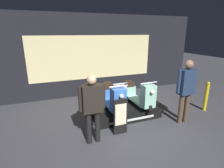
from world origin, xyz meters
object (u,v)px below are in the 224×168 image
(scooter_display_right, at_px, (137,94))
(scooter_backrow_1, at_px, (113,93))
(scooter_backrow_0, at_px, (93,96))
(scooter_display_left, at_px, (111,98))
(person_right_browsing, at_px, (186,86))
(price_sign_board, at_px, (121,117))
(street_bollard, at_px, (206,96))
(person_left_browsing, at_px, (92,104))

(scooter_display_right, distance_m, scooter_backrow_1, 1.17)
(scooter_display_right, bearing_deg, scooter_backrow_0, 138.01)
(scooter_display_left, height_order, scooter_backrow_1, scooter_display_left)
(scooter_display_left, relative_size, person_right_browsing, 0.93)
(scooter_display_left, bearing_deg, price_sign_board, -94.57)
(person_right_browsing, xyz_separation_m, street_bollard, (1.28, 0.39, -0.60))
(scooter_display_left, xyz_separation_m, person_right_browsing, (1.84, -1.01, 0.45))
(person_left_browsing, height_order, street_bollard, person_left_browsing)
(scooter_display_right, xyz_separation_m, street_bollard, (2.22, -0.62, -0.15))
(scooter_backrow_1, distance_m, price_sign_board, 2.07)
(scooter_display_left, xyz_separation_m, person_left_browsing, (-0.81, -1.01, 0.33))
(scooter_backrow_0, bearing_deg, person_right_browsing, -44.39)
(scooter_display_left, height_order, street_bollard, scooter_display_left)
(scooter_backrow_0, distance_m, person_right_browsing, 3.05)
(scooter_backrow_1, bearing_deg, person_right_browsing, -57.26)
(person_left_browsing, bearing_deg, price_sign_board, 6.99)
(scooter_display_left, bearing_deg, street_bollard, -11.26)
(scooter_backrow_0, xyz_separation_m, price_sign_board, (0.20, -1.98, 0.11))
(scooter_backrow_1, relative_size, person_left_browsing, 1.03)
(scooter_display_right, relative_size, street_bollard, 1.72)
(price_sign_board, bearing_deg, scooter_backrow_0, 95.81)
(scooter_backrow_1, height_order, person_left_browsing, person_left_browsing)
(person_left_browsing, height_order, price_sign_board, person_left_browsing)
(person_left_browsing, height_order, person_right_browsing, person_right_browsing)
(scooter_backrow_0, height_order, scooter_backrow_1, same)
(scooter_backrow_0, distance_m, street_bollard, 3.79)
(scooter_display_left, distance_m, person_left_browsing, 1.33)
(scooter_display_left, relative_size, street_bollard, 1.72)
(scooter_backrow_0, height_order, person_right_browsing, person_right_browsing)
(person_left_browsing, relative_size, person_right_browsing, 0.90)
(scooter_display_right, height_order, price_sign_board, scooter_display_right)
(scooter_backrow_0, bearing_deg, scooter_display_left, -75.48)
(price_sign_board, height_order, street_bollard, street_bollard)
(scooter_backrow_1, bearing_deg, scooter_display_right, -69.56)
(person_left_browsing, relative_size, price_sign_board, 1.73)
(scooter_backrow_1, height_order, street_bollard, street_bollard)
(scooter_backrow_1, distance_m, person_right_browsing, 2.57)
(scooter_display_left, bearing_deg, person_right_browsing, -28.73)
(price_sign_board, distance_m, street_bollard, 3.21)
(person_left_browsing, bearing_deg, person_right_browsing, -0.00)
(person_right_browsing, height_order, price_sign_board, person_right_browsing)
(scooter_display_right, distance_m, person_left_browsing, 2.01)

